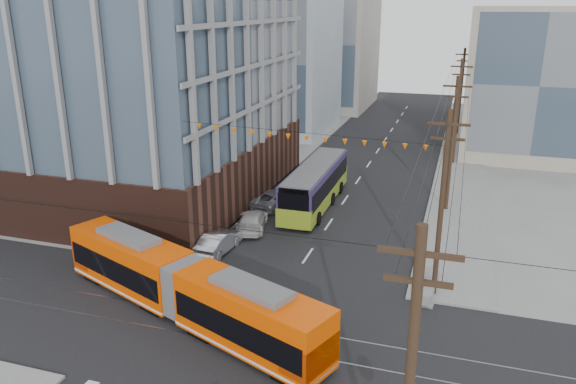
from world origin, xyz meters
name	(u,v)px	position (x,y,z in m)	size (l,w,h in m)	color
ground	(224,381)	(0.00, 0.00, 0.00)	(160.00, 160.00, 0.00)	slate
office_building	(91,28)	(-22.00, 23.00, 14.30)	(30.00, 25.00, 28.60)	#381E16
bg_bldg_nw_near	(263,61)	(-17.00, 52.00, 9.00)	(18.00, 16.00, 18.00)	#8C99A5
bg_bldg_ne_near	(532,83)	(16.00, 48.00, 8.00)	(14.00, 14.00, 16.00)	gray
bg_bldg_nw_far	(322,44)	(-14.00, 72.00, 10.00)	(16.00, 18.00, 20.00)	gray
bg_bldg_ne_far	(534,72)	(18.00, 68.00, 7.00)	(16.00, 16.00, 14.00)	#8C99A5
utility_pole_far	(461,92)	(8.50, 56.00, 5.50)	(0.30, 0.30, 11.00)	black
streetcar	(185,288)	(-4.14, 4.43, 1.77)	(18.32, 2.58, 3.53)	#E14400
city_bus	(315,185)	(-2.14, 23.91, 1.81)	(2.77, 12.78, 3.62)	#31224D
parked_car_silver	(219,242)	(-6.02, 12.80, 0.74)	(1.56, 4.48, 1.48)	#A6ABB2
parked_car_white	(252,220)	(-5.29, 17.31, 0.71)	(1.98, 4.86, 1.41)	#B6B5B6
parked_car_grey	(276,198)	(-5.20, 22.61, 0.72)	(2.40, 5.20, 1.45)	slate
jersey_barrier	(430,288)	(8.30, 11.17, 0.36)	(0.82, 3.65, 0.73)	gray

